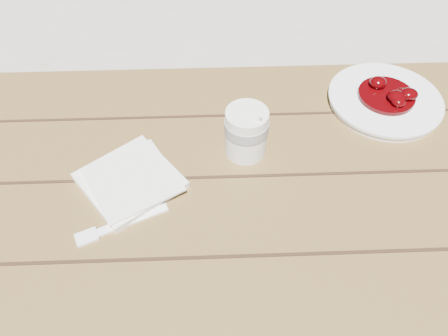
{
  "coord_description": "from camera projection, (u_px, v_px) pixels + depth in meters",
  "views": [
    {
      "loc": [
        0.03,
        -0.41,
        1.36
      ],
      "look_at": [
        0.05,
        0.05,
        0.81
      ],
      "focal_mm": 35.0,
      "sensor_mm": 36.0,
      "label": 1
    }
  ],
  "objects": [
    {
      "name": "napkin_stack",
      "position": [
        130.0,
        181.0,
        0.77
      ],
      "size": [
        0.21,
        0.21,
        0.01
      ],
      "primitive_type": "cube",
      "rotation": [
        0.0,
        0.0,
        0.66
      ],
      "color": "white",
      "rests_on": "picnic_table"
    },
    {
      "name": "second_stew",
      "position": [
        389.0,
        90.0,
        0.88
      ],
      "size": [
        0.12,
        0.12,
        0.04
      ],
      "primitive_type": null,
      "color": "#3F0204",
      "rests_on": "second_plate"
    },
    {
      "name": "picnic_table",
      "position": [
        199.0,
        261.0,
        0.85
      ],
      "size": [
        2.0,
        1.55,
        0.75
      ],
      "color": "brown",
      "rests_on": "ground"
    },
    {
      "name": "coffee_cup",
      "position": [
        246.0,
        132.0,
        0.79
      ],
      "size": [
        0.08,
        0.08,
        0.1
      ],
      "primitive_type": "cylinder",
      "color": "white",
      "rests_on": "picnic_table"
    },
    {
      "name": "fork_table",
      "position": [
        132.0,
        220.0,
        0.72
      ],
      "size": [
        0.16,
        0.09,
        0.0
      ],
      "primitive_type": null,
      "rotation": [
        0.0,
        0.0,
        1.98
      ],
      "color": "white",
      "rests_on": "picnic_table"
    },
    {
      "name": "second_plate",
      "position": [
        385.0,
        100.0,
        0.9
      ],
      "size": [
        0.23,
        0.23,
        0.02
      ],
      "primitive_type": "cylinder",
      "color": "white",
      "rests_on": "picnic_table"
    }
  ]
}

